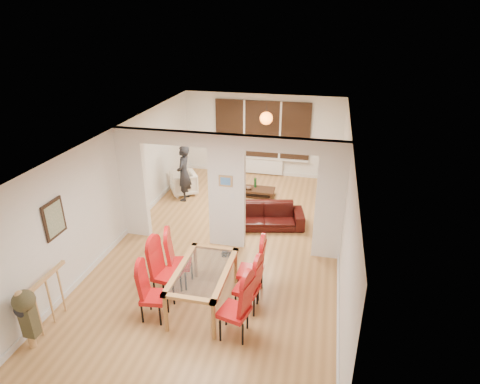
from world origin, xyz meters
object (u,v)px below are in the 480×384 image
(dining_chair_ra, at_px, (234,307))
(dining_chair_rb, at_px, (247,285))
(dining_chair_lb, at_px, (167,271))
(television, at_px, (322,188))
(bottle, at_px, (255,182))
(dining_chair_rc, at_px, (251,268))
(coffee_table, at_px, (257,192))
(sofa, at_px, (264,216))
(armchair, at_px, (183,183))
(dining_chair_la, at_px, (153,293))
(dining_chair_lc, at_px, (179,260))
(bowl, at_px, (248,188))
(person, at_px, (184,173))
(dining_table, at_px, (204,287))

(dining_chair_ra, distance_m, dining_chair_rb, 0.67)
(dining_chair_lb, xyz_separation_m, television, (2.61, 5.12, -0.29))
(bottle, bearing_deg, dining_chair_rc, -80.38)
(dining_chair_lb, xyz_separation_m, coffee_table, (0.79, 4.77, -0.45))
(dining_chair_rc, xyz_separation_m, sofa, (-0.19, 2.63, -0.28))
(dining_chair_rb, relative_size, sofa, 0.53)
(dining_chair_rb, relative_size, coffee_table, 1.00)
(dining_chair_rb, xyz_separation_m, armchair, (-2.83, 4.50, -0.18))
(dining_chair_la, relative_size, television, 1.07)
(dining_chair_lc, xyz_separation_m, dining_chair_rb, (1.41, -0.43, -0.03))
(dining_chair_lb, bearing_deg, coffee_table, 87.74)
(sofa, bearing_deg, bowl, 101.83)
(dining_chair_rb, height_order, person, person)
(person, height_order, bowl, person)
(dining_chair_la, bearing_deg, television, 57.74)
(person, height_order, coffee_table, person)
(dining_table, relative_size, television, 1.71)
(armchair, relative_size, coffee_table, 0.71)
(television, bearing_deg, dining_chair_lc, 158.58)
(dining_chair_la, xyz_separation_m, coffee_table, (0.79, 5.35, -0.39))
(dining_table, distance_m, dining_chair_la, 0.89)
(dining_table, xyz_separation_m, dining_chair_lc, (-0.63, 0.49, 0.16))
(person, bearing_deg, dining_chair_lc, 16.50)
(coffee_table, bearing_deg, television, 10.90)
(sofa, height_order, television, sofa)
(dining_chair_la, distance_m, television, 6.28)
(dining_chair_la, height_order, dining_chair_ra, dining_chair_ra)
(dining_chair_la, distance_m, dining_chair_ra, 1.44)
(dining_chair_ra, bearing_deg, dining_chair_rc, 101.90)
(armchair, relative_size, bottle, 2.39)
(dining_chair_lb, xyz_separation_m, bowl, (0.56, 4.68, -0.30))
(dining_chair_la, bearing_deg, sofa, 62.94)
(armchair, bearing_deg, sofa, 28.99)
(dining_chair_lc, distance_m, dining_chair_rb, 1.47)
(dining_chair_ra, bearing_deg, dining_chair_lc, 155.13)
(dining_table, xyz_separation_m, sofa, (0.57, 3.14, -0.10))
(dining_chair_lc, distance_m, person, 3.92)
(dining_chair_rc, xyz_separation_m, television, (1.14, 4.68, -0.29))
(dining_chair_ra, relative_size, bowl, 4.93)
(dining_chair_rb, height_order, television, dining_chair_rb)
(sofa, distance_m, television, 2.44)
(dining_table, relative_size, dining_chair_lc, 1.50)
(dining_table, relative_size, armchair, 2.27)
(armchair, bearing_deg, person, -7.35)
(dining_chair_rb, bearing_deg, armchair, 131.93)
(dining_chair_lb, relative_size, bottle, 3.75)
(dining_chair_lc, relative_size, dining_chair_ra, 0.96)
(armchair, bearing_deg, coffee_table, 65.09)
(dining_chair_rb, distance_m, television, 5.26)
(dining_chair_lb, height_order, armchair, dining_chair_lb)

